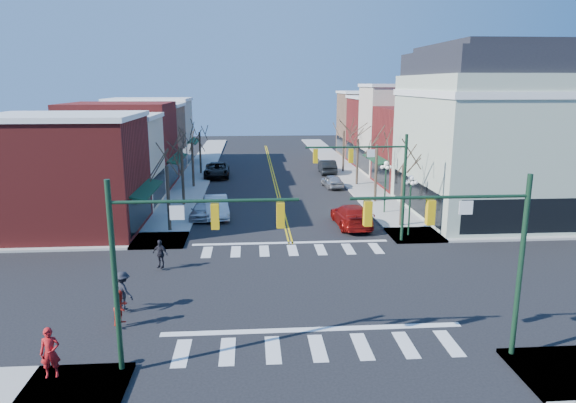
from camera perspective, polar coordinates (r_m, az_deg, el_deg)
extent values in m
plane|color=black|center=(26.96, 1.60, -9.60)|extent=(160.00, 160.00, 0.00)
cube|color=#9E9B93|center=(46.34, -11.76, -0.11)|extent=(3.50, 70.00, 0.15)
cube|color=#9E9B93|center=(47.29, 9.75, 0.24)|extent=(3.50, 70.00, 0.15)
cube|color=maroon|center=(39.25, -23.40, 2.60)|extent=(10.00, 8.50, 8.00)
cube|color=beige|center=(46.58, -20.32, 4.03)|extent=(10.00, 7.00, 7.50)
cube|color=maroon|center=(54.18, -18.08, 5.88)|extent=(10.00, 9.00, 8.50)
cube|color=#8E684E|center=(62.21, -16.28, 6.51)|extent=(10.00, 7.50, 7.80)
cube|color=beige|center=(69.76, -14.99, 7.40)|extent=(10.00, 8.00, 8.20)
cube|color=maroon|center=(54.01, 15.45, 5.76)|extent=(10.00, 8.50, 8.00)
cube|color=beige|center=(61.23, 13.10, 7.63)|extent=(10.00, 7.00, 10.00)
cube|color=maroon|center=(68.47, 11.22, 7.62)|extent=(10.00, 8.00, 8.50)
cube|color=#8E684E|center=(76.16, 9.64, 8.39)|extent=(10.00, 8.00, 9.00)
cube|color=#A9B79F|center=(43.91, 21.68, 5.73)|extent=(12.00, 14.00, 11.00)
cube|color=white|center=(43.65, 22.13, 11.06)|extent=(12.25, 14.25, 0.50)
cube|color=black|center=(43.67, 22.40, 14.07)|extent=(11.40, 13.40, 1.80)
cube|color=black|center=(43.72, 22.53, 15.51)|extent=(9.80, 11.80, 0.60)
cylinder|color=#14331E|center=(19.24, -18.68, -8.26)|extent=(0.20, 0.20, 7.20)
cylinder|color=#14331E|center=(17.87, -9.20, 0.05)|extent=(6.50, 0.12, 0.12)
cube|color=gold|center=(17.98, -8.10, -1.64)|extent=(0.28, 0.28, 0.90)
cube|color=gold|center=(17.96, -0.84, -1.52)|extent=(0.28, 0.28, 0.90)
cylinder|color=#14331E|center=(21.12, 24.40, -6.86)|extent=(0.20, 0.20, 7.20)
cylinder|color=#14331E|center=(19.02, 16.56, 0.46)|extent=(6.50, 0.12, 0.12)
cube|color=gold|center=(19.03, 15.54, -1.17)|extent=(0.28, 0.28, 0.90)
cube|color=gold|center=(18.40, 8.85, -1.33)|extent=(0.28, 0.28, 0.90)
cylinder|color=#14331E|center=(34.34, 12.76, 1.32)|extent=(0.20, 0.20, 7.20)
cylinder|color=#14331E|center=(33.09, 7.58, 6.01)|extent=(6.50, 0.12, 0.12)
cube|color=gold|center=(33.09, 7.00, 5.07)|extent=(0.28, 0.28, 0.90)
cube|color=gold|center=(32.73, 3.07, 5.06)|extent=(0.28, 0.28, 0.90)
cylinder|color=#14331E|center=(35.94, 13.35, -0.81)|extent=(0.12, 0.12, 4.00)
sphere|color=white|center=(35.50, 13.53, 2.56)|extent=(0.36, 0.36, 0.36)
cylinder|color=#14331E|center=(42.03, 10.73, 1.29)|extent=(0.12, 0.12, 4.00)
sphere|color=white|center=(41.65, 10.86, 4.19)|extent=(0.36, 0.36, 0.36)
cylinder|color=#382B21|center=(37.10, -13.15, 0.23)|extent=(0.24, 0.24, 4.76)
cylinder|color=#382B21|center=(44.84, -11.62, 2.65)|extent=(0.24, 0.24, 5.04)
cylinder|color=#382B21|center=(52.71, -10.53, 3.95)|extent=(0.24, 0.24, 4.55)
cylinder|color=#382B21|center=(60.56, -9.73, 5.30)|extent=(0.24, 0.24, 4.90)
cylinder|color=#382B21|center=(38.25, 12.56, 0.53)|extent=(0.24, 0.24, 4.62)
cylinder|color=#382B21|center=(45.77, 9.74, 3.03)|extent=(0.24, 0.24, 5.18)
cylinder|color=#382B21|center=(53.50, 7.70, 4.33)|extent=(0.24, 0.24, 4.83)
cylinder|color=#382B21|center=(61.26, 6.18, 5.53)|extent=(0.24, 0.24, 4.97)
imported|color=#AFAFB3|center=(40.75, -9.48, -0.94)|extent=(2.03, 4.09, 1.34)
imported|color=silver|center=(41.01, -7.96, -0.58)|extent=(2.34, 5.17, 1.65)
imported|color=black|center=(58.56, -7.91, 3.49)|extent=(2.85, 5.96, 1.64)
imported|color=maroon|center=(38.20, 7.06, -1.56)|extent=(2.52, 5.76, 1.65)
imported|color=#A4A4A8|center=(52.33, 4.94, 2.28)|extent=(2.02, 4.13, 1.36)
imported|color=black|center=(60.52, 4.39, 3.88)|extent=(1.78, 4.98, 1.63)
imported|color=#AA1215|center=(20.65, -24.92, -15.00)|extent=(0.74, 0.55, 1.85)
imported|color=red|center=(23.71, -18.10, -11.11)|extent=(0.87, 0.94, 1.56)
imported|color=black|center=(30.00, -14.02, -5.64)|extent=(1.04, 0.78, 1.64)
imported|color=black|center=(25.10, -17.85, -9.40)|extent=(1.33, 1.27, 1.82)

